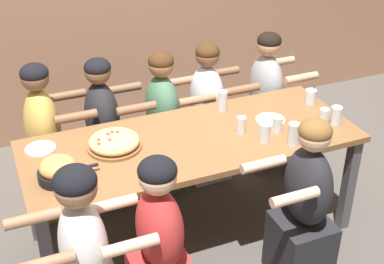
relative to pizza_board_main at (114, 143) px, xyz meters
name	(u,v)px	position (x,y,z in m)	size (l,w,h in m)	color
ground_plane	(192,231)	(0.48, -0.09, -0.80)	(18.00, 18.00, 0.00)	#514C47
dining_table	(192,150)	(0.48, -0.09, -0.12)	(2.15, 0.83, 0.76)	brown
pizza_board_main	(114,143)	(0.00, 0.00, 0.00)	(0.34, 0.34, 0.07)	brown
skillet_bowl	(59,170)	(-0.38, -0.21, 0.03)	(0.34, 0.24, 0.14)	black
empty_plate_a	(270,120)	(1.06, -0.07, -0.03)	(0.20, 0.20, 0.02)	white
empty_plate_b	(41,149)	(-0.43, 0.15, -0.03)	(0.19, 0.19, 0.02)	white
cocktail_glass_blue	(310,97)	(1.46, 0.05, 0.01)	(0.08, 0.08, 0.13)	silver
drinking_glass_a	(324,118)	(1.37, -0.24, 0.01)	(0.06, 0.06, 0.11)	silver
drinking_glass_b	(241,126)	(0.81, -0.14, 0.02)	(0.06, 0.06, 0.11)	silver
drinking_glass_c	(222,102)	(0.83, 0.20, 0.03)	(0.07, 0.07, 0.15)	silver
drinking_glass_d	(277,124)	(1.03, -0.21, 0.02)	(0.07, 0.07, 0.11)	silver
drinking_glass_e	(321,133)	(1.23, -0.41, 0.02)	(0.08, 0.08, 0.12)	silver
drinking_glass_f	(265,134)	(0.89, -0.29, 0.02)	(0.07, 0.07, 0.12)	silver
drinking_glass_g	(294,135)	(1.04, -0.39, 0.03)	(0.07, 0.07, 0.14)	silver
drinking_glass_h	(336,117)	(1.44, -0.27, 0.02)	(0.07, 0.07, 0.12)	silver
diner_far_left	(47,148)	(-0.36, 0.55, -0.27)	(0.51, 0.40, 1.17)	gold
diner_far_midleft	(105,138)	(0.06, 0.55, -0.28)	(0.51, 0.40, 1.14)	#232328
diner_near_midleft	(160,252)	(0.03, -0.72, -0.29)	(0.51, 0.40, 1.10)	#B22D2D
diner_near_midright	(304,211)	(0.94, -0.72, -0.29)	(0.51, 0.40, 1.12)	#232328
diner_far_midright	(207,118)	(0.87, 0.55, -0.29)	(0.51, 0.40, 1.13)	silver
diner_far_right	(265,106)	(1.39, 0.55, -0.28)	(0.51, 0.40, 1.14)	#99999E
diner_far_center	(164,128)	(0.51, 0.55, -0.29)	(0.51, 0.40, 1.11)	#477556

